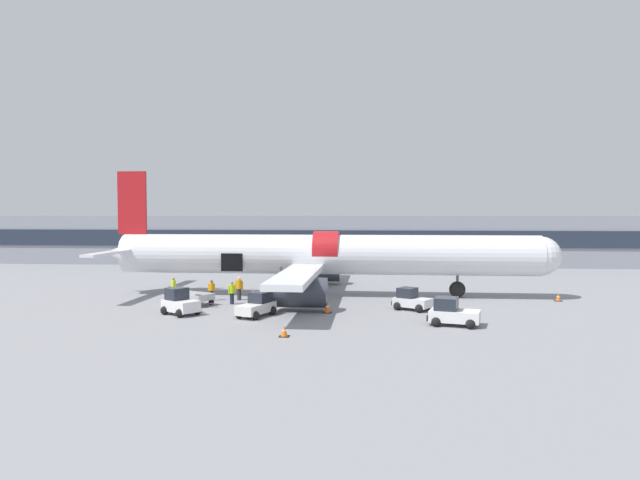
# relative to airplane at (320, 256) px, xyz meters

# --- Properties ---
(ground_plane) EXTENTS (500.00, 500.00, 0.00)m
(ground_plane) POSITION_rel_airplane_xyz_m (-1.36, -4.98, -3.13)
(ground_plane) COLOR gray
(terminal_strip) EXTENTS (100.61, 9.09, 6.31)m
(terminal_strip) POSITION_rel_airplane_xyz_m (-1.36, 28.99, 0.03)
(terminal_strip) COLOR gray
(terminal_strip) RESTS_ON ground_plane
(airplane) EXTENTS (36.41, 28.28, 9.99)m
(airplane) POSITION_rel_airplane_xyz_m (0.00, 0.00, 0.00)
(airplane) COLOR silver
(airplane) RESTS_ON ground_plane
(baggage_tug_lead) EXTENTS (2.82, 2.60, 1.72)m
(baggage_tug_lead) POSITION_rel_airplane_xyz_m (-8.31, -9.32, -2.41)
(baggage_tug_lead) COLOR white
(baggage_tug_lead) RESTS_ON ground_plane
(baggage_tug_mid) EXTENTS (2.41, 3.34, 1.52)m
(baggage_tug_mid) POSITION_rel_airplane_xyz_m (-3.18, -9.44, -2.48)
(baggage_tug_mid) COLOR silver
(baggage_tug_mid) RESTS_ON ground_plane
(baggage_tug_rear) EXTENTS (2.84, 2.53, 1.50)m
(baggage_tug_rear) POSITION_rel_airplane_xyz_m (6.78, -6.12, -2.50)
(baggage_tug_rear) COLOR silver
(baggage_tug_rear) RESTS_ON ground_plane
(baggage_tug_spare) EXTENTS (3.26, 2.59, 1.63)m
(baggage_tug_spare) POSITION_rel_airplane_xyz_m (8.83, -11.26, -2.43)
(baggage_tug_spare) COLOR white
(baggage_tug_spare) RESTS_ON ground_plane
(baggage_cart_loading) EXTENTS (3.40, 2.64, 0.99)m
(baggage_cart_loading) POSITION_rel_airplane_xyz_m (-8.48, -5.71, -2.69)
(baggage_cart_loading) COLOR #B7BABF
(baggage_cart_loading) RESTS_ON ground_plane
(baggage_cart_queued) EXTENTS (3.35, 1.93, 0.91)m
(baggage_cart_queued) POSITION_rel_airplane_xyz_m (-3.42, -4.62, -2.68)
(baggage_cart_queued) COLOR silver
(baggage_cart_queued) RESTS_ON ground_plane
(ground_crew_loader_a) EXTENTS (0.52, 0.52, 1.65)m
(ground_crew_loader_a) POSITION_rel_airplane_xyz_m (-5.98, -4.87, -2.26)
(ground_crew_loader_a) COLOR #1E2338
(ground_crew_loader_a) RESTS_ON ground_plane
(ground_crew_loader_b) EXTENTS (0.54, 0.37, 1.57)m
(ground_crew_loader_b) POSITION_rel_airplane_xyz_m (-7.93, -3.34, -2.30)
(ground_crew_loader_b) COLOR #2D2D33
(ground_crew_loader_b) RESTS_ON ground_plane
(ground_crew_driver) EXTENTS (0.46, 0.58, 1.65)m
(ground_crew_driver) POSITION_rel_airplane_xyz_m (-11.06, -2.84, -2.26)
(ground_crew_driver) COLOR black
(ground_crew_driver) RESTS_ON ground_plane
(ground_crew_supervisor) EXTENTS (0.62, 0.47, 1.77)m
(ground_crew_supervisor) POSITION_rel_airplane_xyz_m (-5.91, -2.91, -2.20)
(ground_crew_supervisor) COLOR #2D2D33
(ground_crew_supervisor) RESTS_ON ground_plane
(safety_cone_nose) EXTENTS (0.55, 0.55, 0.58)m
(safety_cone_nose) POSITION_rel_airplane_xyz_m (18.01, -1.14, -2.86)
(safety_cone_nose) COLOR black
(safety_cone_nose) RESTS_ON ground_plane
(safety_cone_engine_left) EXTENTS (0.55, 0.55, 0.61)m
(safety_cone_engine_left) POSITION_rel_airplane_xyz_m (-0.52, -15.25, -2.85)
(safety_cone_engine_left) COLOR black
(safety_cone_engine_left) RESTS_ON ground_plane
(safety_cone_wingtip) EXTENTS (0.59, 0.59, 0.76)m
(safety_cone_wingtip) POSITION_rel_airplane_xyz_m (1.17, -7.76, -2.77)
(safety_cone_wingtip) COLOR black
(safety_cone_wingtip) RESTS_ON ground_plane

